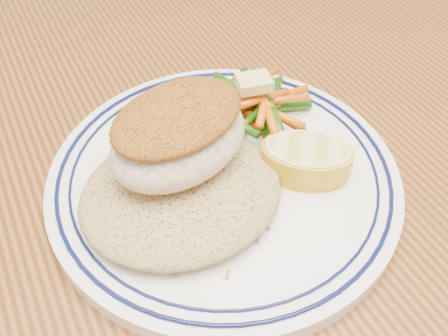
% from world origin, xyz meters
% --- Properties ---
extents(dining_table, '(1.50, 0.90, 0.75)m').
position_xyz_m(dining_table, '(0.00, 0.00, 0.65)').
color(dining_table, '#532B10').
rests_on(dining_table, ground).
extents(plate, '(0.27, 0.27, 0.02)m').
position_xyz_m(plate, '(-0.03, 0.00, 0.76)').
color(plate, white).
rests_on(plate, dining_table).
extents(rice_pilaf, '(0.15, 0.13, 0.03)m').
position_xyz_m(rice_pilaf, '(-0.07, -0.01, 0.78)').
color(rice_pilaf, '#A18650').
rests_on(rice_pilaf, plate).
extents(fish_fillet, '(0.12, 0.10, 0.05)m').
position_xyz_m(fish_fillet, '(-0.06, 0.01, 0.81)').
color(fish_fillet, beige).
rests_on(fish_fillet, rice_pilaf).
extents(vegetable_pile, '(0.11, 0.11, 0.03)m').
position_xyz_m(vegetable_pile, '(0.03, 0.05, 0.78)').
color(vegetable_pile, '#C8570A').
rests_on(vegetable_pile, plate).
extents(butter_pat, '(0.03, 0.03, 0.01)m').
position_xyz_m(butter_pat, '(0.03, 0.05, 0.80)').
color(butter_pat, '#E5D470').
rests_on(butter_pat, vegetable_pile).
extents(lemon_wedge, '(0.09, 0.09, 0.03)m').
position_xyz_m(lemon_wedge, '(0.03, -0.02, 0.78)').
color(lemon_wedge, gold).
rests_on(lemon_wedge, plate).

